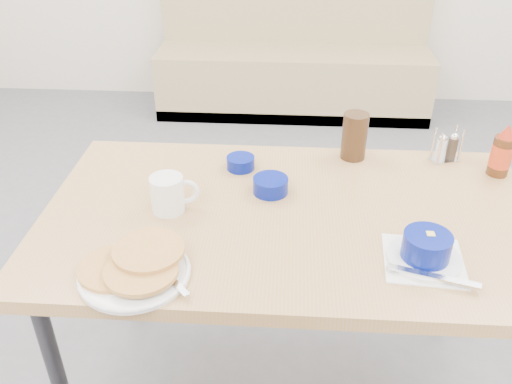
# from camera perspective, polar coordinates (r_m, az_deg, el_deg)

# --- Properties ---
(booth_bench) EXTENTS (1.90, 0.56, 1.22)m
(booth_bench) POSITION_cam_1_polar(r_m,az_deg,el_deg) (4.00, 3.96, 13.61)
(booth_bench) COLOR tan
(booth_bench) RESTS_ON ground
(dining_table) EXTENTS (1.40, 0.80, 0.76)m
(dining_table) POSITION_cam_1_polar(r_m,az_deg,el_deg) (1.56, 3.70, -4.04)
(dining_table) COLOR #AF7D51
(dining_table) RESTS_ON ground
(pancake_plate) EXTENTS (0.28, 0.27, 0.05)m
(pancake_plate) POSITION_cam_1_polar(r_m,az_deg,el_deg) (1.33, -12.62, -7.80)
(pancake_plate) COLOR white
(pancake_plate) RESTS_ON dining_table
(coffee_mug) EXTENTS (0.14, 0.09, 0.11)m
(coffee_mug) POSITION_cam_1_polar(r_m,az_deg,el_deg) (1.52, -9.15, -0.15)
(coffee_mug) COLOR white
(coffee_mug) RESTS_ON dining_table
(grits_setting) EXTENTS (0.21, 0.22, 0.08)m
(grits_setting) POSITION_cam_1_polar(r_m,az_deg,el_deg) (1.39, 17.44, -5.89)
(grits_setting) COLOR white
(grits_setting) RESTS_ON dining_table
(creamer_bowl) EXTENTS (0.09, 0.09, 0.04)m
(creamer_bowl) POSITION_cam_1_polar(r_m,az_deg,el_deg) (1.72, -1.63, 3.09)
(creamer_bowl) COLOR navy
(creamer_bowl) RESTS_ON dining_table
(butter_bowl) EXTENTS (0.10, 0.10, 0.05)m
(butter_bowl) POSITION_cam_1_polar(r_m,az_deg,el_deg) (1.60, 1.54, 0.70)
(butter_bowl) COLOR navy
(butter_bowl) RESTS_ON dining_table
(amber_tumbler) EXTENTS (0.10, 0.10, 0.15)m
(amber_tumbler) POSITION_cam_1_polar(r_m,az_deg,el_deg) (1.79, 10.33, 5.81)
(amber_tumbler) COLOR #362111
(amber_tumbler) RESTS_ON dining_table
(condiment_caddy) EXTENTS (0.11, 0.08, 0.11)m
(condiment_caddy) POSITION_cam_1_polar(r_m,az_deg,el_deg) (1.87, 19.38, 4.25)
(condiment_caddy) COLOR silver
(condiment_caddy) RESTS_ON dining_table
(syrup_bottle) EXTENTS (0.06, 0.06, 0.17)m
(syrup_bottle) POSITION_cam_1_polar(r_m,az_deg,el_deg) (1.83, 24.46, 3.74)
(syrup_bottle) COLOR #47230F
(syrup_bottle) RESTS_ON dining_table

